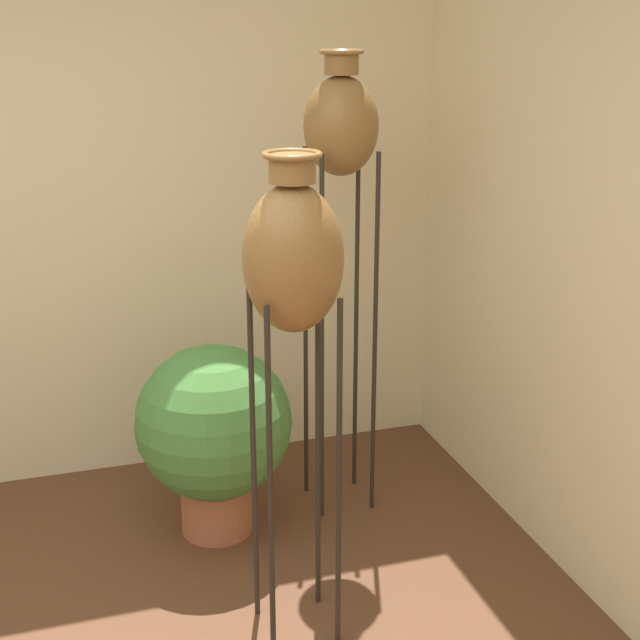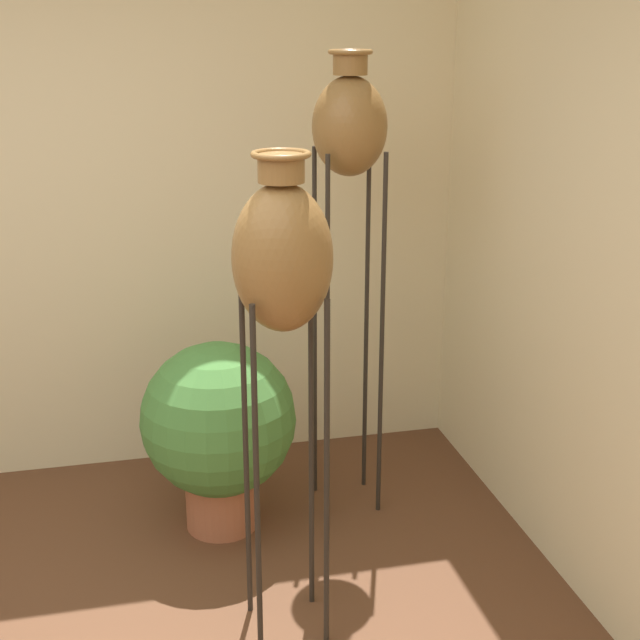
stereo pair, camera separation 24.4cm
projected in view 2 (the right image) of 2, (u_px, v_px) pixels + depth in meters
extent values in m
cylinder|color=#28231E|center=(327.00, 347.00, 3.78)|extent=(0.02, 0.02, 1.63)
cylinder|color=#28231E|center=(382.00, 343.00, 3.83)|extent=(0.02, 0.02, 1.63)
cylinder|color=#28231E|center=(315.00, 329.00, 4.00)|extent=(0.02, 0.02, 1.63)
cylinder|color=#28231E|center=(366.00, 325.00, 4.05)|extent=(0.02, 0.02, 1.63)
torus|color=#28231E|center=(349.00, 149.00, 3.66)|extent=(0.25, 0.25, 0.02)
ellipsoid|color=olive|center=(350.00, 126.00, 3.63)|extent=(0.31, 0.31, 0.41)
cylinder|color=olive|center=(350.00, 63.00, 3.55)|extent=(0.14, 0.14, 0.09)
torus|color=olive|center=(350.00, 52.00, 3.54)|extent=(0.18, 0.18, 0.02)
cylinder|color=#28231E|center=(257.00, 489.00, 2.96)|extent=(0.02, 0.02, 1.29)
cylinder|color=#28231E|center=(327.00, 481.00, 3.01)|extent=(0.02, 0.02, 1.29)
cylinder|color=#28231E|center=(246.00, 457.00, 3.18)|extent=(0.02, 0.02, 1.29)
cylinder|color=#28231E|center=(311.00, 450.00, 3.23)|extent=(0.02, 0.02, 1.29)
torus|color=#28231E|center=(283.00, 291.00, 2.89)|extent=(0.25, 0.25, 0.02)
ellipsoid|color=olive|center=(282.00, 258.00, 2.86)|extent=(0.33, 0.33, 0.49)
cylinder|color=olive|center=(281.00, 168.00, 2.77)|extent=(0.15, 0.15, 0.09)
torus|color=olive|center=(281.00, 154.00, 2.75)|extent=(0.19, 0.19, 0.02)
cylinder|color=#B26647|center=(222.00, 498.00, 3.92)|extent=(0.31, 0.31, 0.27)
torus|color=#B26647|center=(220.00, 471.00, 3.88)|extent=(0.34, 0.34, 0.02)
sphere|color=#47843D|center=(218.00, 419.00, 3.80)|extent=(0.67, 0.67, 0.67)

